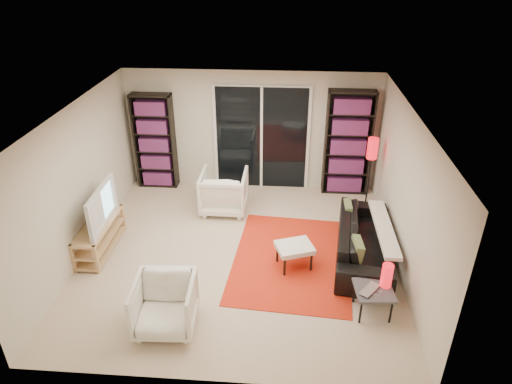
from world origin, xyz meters
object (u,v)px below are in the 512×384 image
(armchair_back, at_px, (224,191))
(ottoman, at_px, (294,248))
(bookshelf_right, at_px, (348,143))
(armchair_front, at_px, (165,305))
(side_table, at_px, (374,292))
(sofa, at_px, (365,240))
(floor_lamp, at_px, (372,156))
(bookshelf_left, at_px, (155,141))
(tv_stand, at_px, (100,236))

(armchair_back, bearing_deg, ottoman, 128.74)
(bookshelf_right, distance_m, armchair_front, 4.87)
(armchair_back, distance_m, side_table, 3.54)
(side_table, bearing_deg, bookshelf_right, 90.84)
(bookshelf_right, height_order, sofa, bookshelf_right)
(armchair_front, bearing_deg, floor_lamp, 44.74)
(bookshelf_left, height_order, sofa, bookshelf_left)
(tv_stand, distance_m, ottoman, 3.19)
(side_table, bearing_deg, sofa, 87.51)
(bookshelf_left, relative_size, ottoman, 2.95)
(bookshelf_right, xyz_separation_m, armchair_back, (-2.34, -0.93, -0.66))
(bookshelf_left, xyz_separation_m, floor_lamp, (4.21, -0.67, 0.12))
(tv_stand, bearing_deg, floor_lamp, 20.52)
(tv_stand, xyz_separation_m, side_table, (4.25, -1.17, 0.09))
(bookshelf_right, bearing_deg, sofa, -87.26)
(sofa, bearing_deg, side_table, -175.35)
(armchair_front, xyz_separation_m, floor_lamp, (3.04, 3.34, 0.74))
(bookshelf_left, bearing_deg, ottoman, -42.51)
(bookshelf_left, height_order, tv_stand, bookshelf_left)
(floor_lamp, bearing_deg, bookshelf_left, 170.93)
(tv_stand, xyz_separation_m, floor_lamp, (4.55, 1.70, 0.84))
(tv_stand, distance_m, side_table, 4.41)
(tv_stand, bearing_deg, bookshelf_left, 81.69)
(tv_stand, height_order, ottoman, tv_stand)
(bookshelf_right, relative_size, armchair_front, 2.64)
(bookshelf_left, distance_m, ottoman, 3.90)
(armchair_back, bearing_deg, bookshelf_left, -31.32)
(side_table, bearing_deg, bookshelf_left, 137.77)
(ottoman, bearing_deg, armchair_back, 128.43)
(sofa, distance_m, floor_lamp, 1.78)
(bookshelf_left, xyz_separation_m, bookshelf_right, (3.85, -0.00, 0.07))
(bookshelf_left, relative_size, bookshelf_right, 0.93)
(ottoman, bearing_deg, tv_stand, 175.94)
(bookshelf_right, height_order, floor_lamp, bookshelf_right)
(bookshelf_right, bearing_deg, bookshelf_left, 180.00)
(floor_lamp, bearing_deg, bookshelf_right, 117.88)
(sofa, bearing_deg, floor_lamp, -1.75)
(ottoman, bearing_deg, side_table, -41.47)
(bookshelf_right, height_order, tv_stand, bookshelf_right)
(bookshelf_left, height_order, floor_lamp, bookshelf_left)
(bookshelf_right, bearing_deg, tv_stand, -150.50)
(armchair_back, relative_size, armchair_front, 1.09)
(sofa, xyz_separation_m, armchair_back, (-2.44, 1.32, 0.08))
(sofa, bearing_deg, tv_stand, 98.78)
(armchair_back, xyz_separation_m, side_table, (2.39, -2.61, -0.04))
(armchair_front, height_order, ottoman, armchair_front)
(armchair_front, bearing_deg, ottoman, 37.14)
(tv_stand, relative_size, armchair_front, 1.65)
(bookshelf_left, distance_m, floor_lamp, 4.26)
(armchair_back, relative_size, side_table, 1.59)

